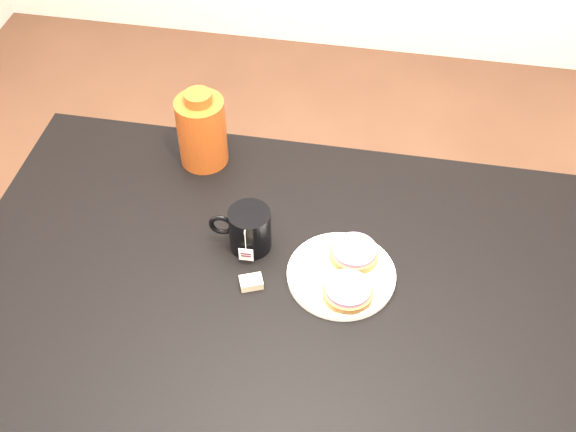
% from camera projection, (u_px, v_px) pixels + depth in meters
% --- Properties ---
extents(table, '(1.40, 0.90, 0.75)m').
position_uv_depth(table, '(297.00, 317.00, 1.50)').
color(table, black).
rests_on(table, ground_plane).
extents(plate, '(0.22, 0.22, 0.02)m').
position_uv_depth(plate, '(341.00, 274.00, 1.46)').
color(plate, white).
rests_on(plate, table).
extents(bagel_back, '(0.11, 0.11, 0.03)m').
position_uv_depth(bagel_back, '(354.00, 253.00, 1.48)').
color(bagel_back, brown).
rests_on(bagel_back, plate).
extents(bagel_front, '(0.14, 0.14, 0.03)m').
position_uv_depth(bagel_front, '(348.00, 291.00, 1.41)').
color(bagel_front, brown).
rests_on(bagel_front, plate).
extents(mug, '(0.13, 0.09, 0.10)m').
position_uv_depth(mug, '(249.00, 229.00, 1.49)').
color(mug, black).
rests_on(mug, table).
extents(teabag_pouch, '(0.05, 0.05, 0.02)m').
position_uv_depth(teabag_pouch, '(251.00, 282.00, 1.44)').
color(teabag_pouch, '#C6B793').
rests_on(teabag_pouch, table).
extents(bagel_package, '(0.15, 0.15, 0.19)m').
position_uv_depth(bagel_package, '(202.00, 130.00, 1.64)').
color(bagel_package, maroon).
rests_on(bagel_package, table).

